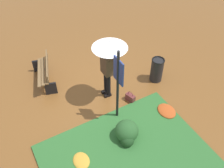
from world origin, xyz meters
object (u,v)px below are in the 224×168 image
trash_bin (157,70)px  park_bench (45,72)px  handbag (130,98)px  info_sign_post (118,79)px  person_with_umbrella (108,55)px

trash_bin → park_bench: bearing=-118.0°
handbag → park_bench: bearing=-137.2°
park_bench → trash_bin: size_ratio=1.73×
park_bench → info_sign_post: bearing=28.0°
person_with_umbrella → park_bench: bearing=-136.8°
person_with_umbrella → info_sign_post: bearing=-12.6°
trash_bin → handbag: bearing=-72.2°
info_sign_post → handbag: 1.51m
info_sign_post → park_bench: (-2.44, -1.30, -1.04)m
handbag → trash_bin: (-0.40, 1.25, 0.29)m
person_with_umbrella → park_bench: size_ratio=1.41×
info_sign_post → trash_bin: bearing=111.2°
park_bench → person_with_umbrella: bearing=43.2°
park_bench → handbag: bearing=42.8°
trash_bin → info_sign_post: bearing=-68.8°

